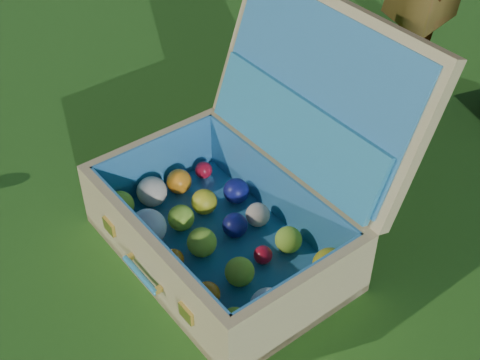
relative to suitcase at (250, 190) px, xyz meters
name	(u,v)px	position (x,y,z in m)	size (l,w,h in m)	color
ground	(144,237)	(-0.23, -0.17, -0.17)	(60.00, 60.00, 0.00)	#215114
suitcase	(250,190)	(0.00, 0.00, 0.00)	(0.78, 0.76, 0.59)	tan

